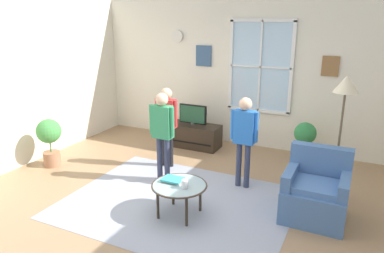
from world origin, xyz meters
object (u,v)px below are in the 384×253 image
at_px(television, 193,114).
at_px(coffee_table, 179,187).
at_px(person_red_shirt, 167,118).
at_px(person_green_shirt, 162,127).
at_px(person_blue_shirt, 244,132).
at_px(tv_stand, 193,135).
at_px(book_stack, 173,180).
at_px(cup, 185,184).
at_px(remote_near_cup, 176,181).
at_px(potted_plant_by_window, 305,136).
at_px(armchair, 316,193).
at_px(floor_lamp, 345,97).
at_px(remote_near_books, 185,186).
at_px(potted_plant_corner, 49,137).

height_order(television, coffee_table, television).
bearing_deg(person_red_shirt, person_green_shirt, -66.86).
distance_m(television, person_blue_shirt, 1.91).
bearing_deg(person_red_shirt, tv_stand, 91.48).
bearing_deg(book_stack, cup, -24.48).
relative_size(tv_stand, person_red_shirt, 0.78).
distance_m(remote_near_cup, potted_plant_by_window, 2.74).
bearing_deg(cup, coffee_table, 153.43).
relative_size(armchair, potted_plant_by_window, 1.22).
height_order(person_red_shirt, floor_lamp, floor_lamp).
bearing_deg(floor_lamp, cup, -139.25).
bearing_deg(book_stack, tv_stand, 109.53).
bearing_deg(coffee_table, book_stack, 157.37).
bearing_deg(armchair, person_red_shirt, 165.87).
bearing_deg(floor_lamp, tv_stand, 158.71).
bearing_deg(person_red_shirt, coffee_table, -55.30).
distance_m(remote_near_books, remote_near_cup, 0.18).
relative_size(armchair, remote_near_books, 6.21).
bearing_deg(tv_stand, remote_near_books, -66.53).
bearing_deg(armchair, book_stack, -158.60).
distance_m(armchair, book_stack, 1.81).
bearing_deg(cup, person_red_shirt, 126.54).
distance_m(book_stack, cup, 0.25).
bearing_deg(book_stack, floor_lamp, 35.11).
distance_m(coffee_table, remote_near_books, 0.10).
height_order(book_stack, person_green_shirt, person_green_shirt).
bearing_deg(potted_plant_by_window, floor_lamp, -62.77).
xyz_separation_m(potted_plant_by_window, potted_plant_corner, (-3.83, -2.03, 0.04)).
bearing_deg(remote_near_cup, tv_stand, 110.63).
bearing_deg(person_red_shirt, floor_lamp, 0.34).
bearing_deg(floor_lamp, remote_near_cup, -144.12).
distance_m(coffee_table, book_stack, 0.14).
xyz_separation_m(tv_stand, book_stack, (0.83, -2.34, 0.22)).
distance_m(person_green_shirt, floor_lamp, 2.55).
xyz_separation_m(tv_stand, potted_plant_corner, (-1.75, -1.90, 0.28)).
xyz_separation_m(cup, remote_near_cup, (-0.17, 0.10, -0.04)).
height_order(tv_stand, book_stack, book_stack).
relative_size(armchair, floor_lamp, 0.50).
bearing_deg(potted_plant_corner, person_green_shirt, 8.85).
bearing_deg(person_green_shirt, cup, -46.90).
bearing_deg(person_blue_shirt, potted_plant_by_window, 64.68).
xyz_separation_m(armchair, potted_plant_by_window, (-0.43, 1.81, 0.14)).
xyz_separation_m(coffee_table, potted_plant_corner, (-2.70, 0.49, 0.11)).
height_order(remote_near_cup, floor_lamp, floor_lamp).
bearing_deg(floor_lamp, book_stack, -144.89).
bearing_deg(remote_near_books, floor_lamp, 39.91).
distance_m(person_green_shirt, potted_plant_corner, 2.06).
xyz_separation_m(television, person_blue_shirt, (1.42, -1.26, 0.21)).
distance_m(potted_plant_corner, floor_lamp, 4.61).
xyz_separation_m(television, potted_plant_corner, (-1.75, -1.90, -0.14)).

